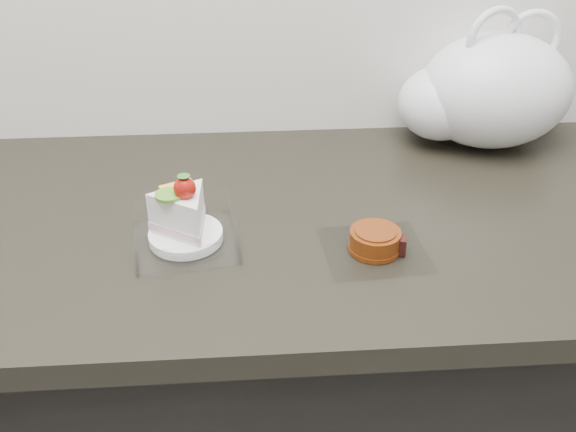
# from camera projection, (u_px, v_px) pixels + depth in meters

# --- Properties ---
(counter) EXTENTS (2.04, 0.64, 0.90)m
(counter) POSITION_uv_depth(u_px,v_px,m) (220.00, 407.00, 1.26)
(counter) COLOR black
(counter) RESTS_ON ground
(cake_tray) EXTENTS (0.17, 0.17, 0.12)m
(cake_tray) POSITION_uv_depth(u_px,v_px,m) (185.00, 224.00, 0.94)
(cake_tray) COLOR white
(cake_tray) RESTS_ON counter
(mooncake_wrap) EXTENTS (0.16, 0.15, 0.04)m
(mooncake_wrap) POSITION_uv_depth(u_px,v_px,m) (376.00, 242.00, 0.93)
(mooncake_wrap) COLOR white
(mooncake_wrap) RESTS_ON counter
(plastic_bag) EXTENTS (0.35, 0.26, 0.26)m
(plastic_bag) POSITION_uv_depth(u_px,v_px,m) (484.00, 92.00, 1.19)
(plastic_bag) COLOR white
(plastic_bag) RESTS_ON counter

